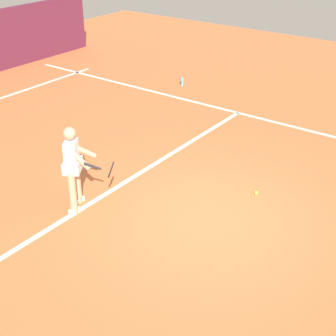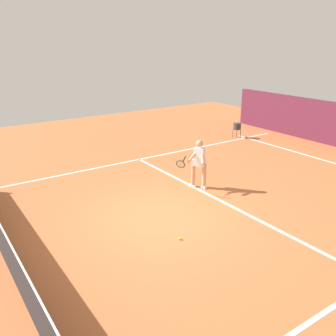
% 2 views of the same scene
% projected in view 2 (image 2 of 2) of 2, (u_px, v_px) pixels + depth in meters
% --- Properties ---
extents(ground_plane, '(26.93, 26.93, 0.00)m').
position_uv_depth(ground_plane, '(162.00, 217.00, 9.76)').
color(ground_plane, '#C66638').
extents(baseline_marking, '(10.19, 0.10, 0.01)m').
position_uv_depth(baseline_marking, '(335.00, 163.00, 13.94)').
color(baseline_marking, white).
rests_on(baseline_marking, ground).
extents(service_line_marking, '(9.19, 0.10, 0.01)m').
position_uv_depth(service_line_marking, '(218.00, 199.00, 10.82)').
color(service_line_marking, white).
rests_on(service_line_marking, ground).
extents(sideline_left_marking, '(0.10, 18.71, 0.01)m').
position_uv_depth(sideline_left_marking, '(312.00, 320.00, 6.18)').
color(sideline_left_marking, white).
rests_on(sideline_left_marking, ground).
extents(sideline_right_marking, '(0.10, 18.71, 0.01)m').
position_uv_depth(sideline_right_marking, '(92.00, 169.00, 13.34)').
color(sideline_right_marking, white).
rests_on(sideline_right_marking, ground).
extents(court_net, '(9.87, 0.08, 1.02)m').
position_uv_depth(court_net, '(4.00, 245.00, 7.54)').
color(court_net, '#4C4C51').
rests_on(court_net, ground).
extents(tennis_player, '(0.68, 1.14, 1.55)m').
position_uv_depth(tennis_player, '(198.00, 162.00, 11.41)').
color(tennis_player, tan).
rests_on(tennis_player, ground).
extents(tennis_ball_near, '(0.07, 0.07, 0.07)m').
position_uv_depth(tennis_ball_near, '(180.00, 239.00, 8.65)').
color(tennis_ball_near, '#D1E533').
rests_on(tennis_ball_near, ground).
extents(ball_hopper, '(0.36, 0.36, 0.74)m').
position_uv_depth(ball_hopper, '(237.00, 126.00, 17.38)').
color(ball_hopper, '#333338').
rests_on(ball_hopper, ground).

